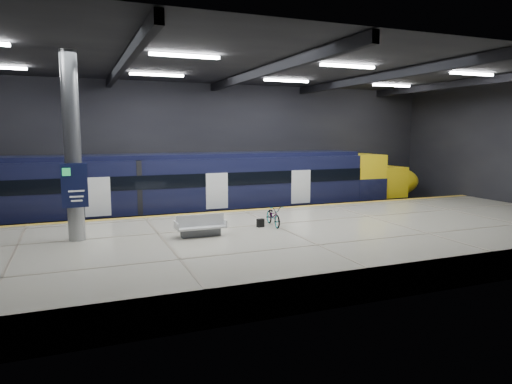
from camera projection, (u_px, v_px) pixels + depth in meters
ground at (264, 243)px, 21.06m from camera, size 30.00×30.00×0.00m
room_shell at (264, 118)px, 20.31m from camera, size 30.10×16.10×8.05m
platform at (288, 244)px, 18.69m from camera, size 30.00×11.00×1.10m
safety_strip at (243, 210)px, 23.44m from camera, size 30.00×0.40×0.01m
rails at (227, 220)px, 26.11m from camera, size 30.00×1.52×0.16m
train at (188, 188)px, 25.04m from camera, size 29.40×2.84×3.79m
bench at (201, 228)px, 17.64m from camera, size 1.94×0.81×0.86m
bicycle at (273, 216)px, 19.54m from camera, size 0.75×1.74×0.89m
pannier_bag at (260, 223)px, 19.35m from camera, size 0.33×0.24×0.35m
info_column at (73, 150)px, 16.58m from camera, size 0.90×0.78×6.90m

